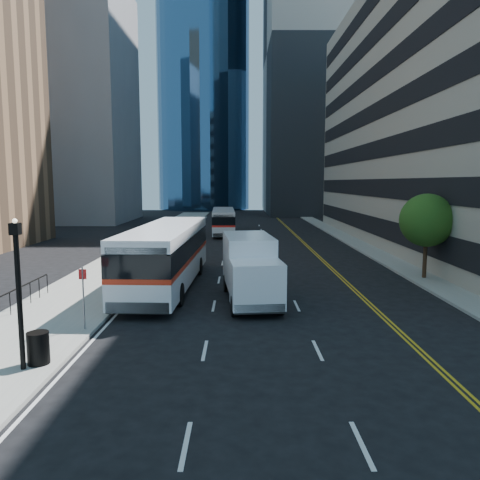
{
  "coord_description": "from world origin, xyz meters",
  "views": [
    {
      "loc": [
        -2.29,
        -19.95,
        5.92
      ],
      "look_at": [
        -2.23,
        5.22,
        2.8
      ],
      "focal_mm": 35.0,
      "sensor_mm": 36.0,
      "label": 1
    }
  ],
  "objects_px": {
    "street_tree": "(427,220)",
    "trash_can": "(38,348)",
    "lamp_post": "(19,288)",
    "bus_front": "(167,254)",
    "bus_rear": "(223,221)",
    "box_truck": "(250,268)"
  },
  "relations": [
    {
      "from": "street_tree",
      "to": "trash_can",
      "type": "distance_m",
      "value": 22.5
    },
    {
      "from": "street_tree",
      "to": "lamp_post",
      "type": "bearing_deg",
      "value": -142.13
    },
    {
      "from": "street_tree",
      "to": "bus_front",
      "type": "distance_m",
      "value": 15.56
    },
    {
      "from": "bus_rear",
      "to": "box_truck",
      "type": "distance_m",
      "value": 30.38
    },
    {
      "from": "bus_rear",
      "to": "lamp_post",
      "type": "bearing_deg",
      "value": -99.24
    },
    {
      "from": "bus_front",
      "to": "box_truck",
      "type": "xyz_separation_m",
      "value": [
        4.61,
        -3.13,
        -0.21
      ]
    },
    {
      "from": "lamp_post",
      "to": "box_truck",
      "type": "distance_m",
      "value": 11.57
    },
    {
      "from": "lamp_post",
      "to": "bus_rear",
      "type": "bearing_deg",
      "value": 82.81
    },
    {
      "from": "street_tree",
      "to": "lamp_post",
      "type": "distance_m",
      "value": 22.82
    },
    {
      "from": "bus_front",
      "to": "trash_can",
      "type": "distance_m",
      "value": 11.94
    },
    {
      "from": "box_truck",
      "to": "trash_can",
      "type": "distance_m",
      "value": 11.05
    },
    {
      "from": "street_tree",
      "to": "bus_rear",
      "type": "height_order",
      "value": "street_tree"
    },
    {
      "from": "lamp_post",
      "to": "bus_rear",
      "type": "height_order",
      "value": "lamp_post"
    },
    {
      "from": "bus_front",
      "to": "trash_can",
      "type": "relative_size",
      "value": 13.19
    },
    {
      "from": "bus_rear",
      "to": "trash_can",
      "type": "xyz_separation_m",
      "value": [
        -4.64,
        -38.8,
        -0.88
      ]
    },
    {
      "from": "box_truck",
      "to": "trash_can",
      "type": "xyz_separation_m",
      "value": [
        -6.97,
        -8.51,
        -1.03
      ]
    },
    {
      "from": "bus_front",
      "to": "bus_rear",
      "type": "relative_size",
      "value": 1.23
    },
    {
      "from": "bus_front",
      "to": "bus_rear",
      "type": "height_order",
      "value": "bus_front"
    },
    {
      "from": "street_tree",
      "to": "lamp_post",
      "type": "height_order",
      "value": "street_tree"
    },
    {
      "from": "trash_can",
      "to": "box_truck",
      "type": "bearing_deg",
      "value": 50.69
    },
    {
      "from": "bus_rear",
      "to": "trash_can",
      "type": "height_order",
      "value": "bus_rear"
    },
    {
      "from": "street_tree",
      "to": "trash_can",
      "type": "relative_size",
      "value": 4.93
    }
  ]
}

